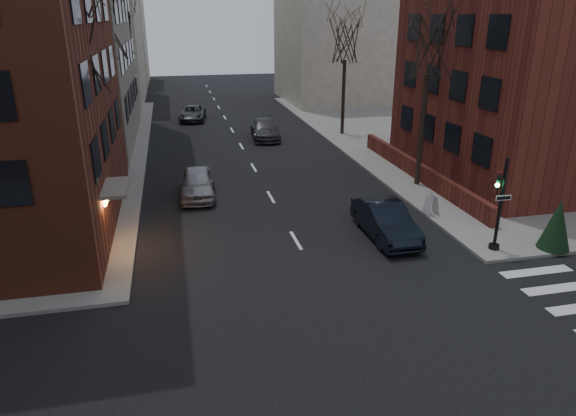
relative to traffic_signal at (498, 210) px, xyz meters
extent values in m
cube|color=gray|center=(21.06, 21.01, -1.83)|extent=(44.00, 44.00, 0.15)
cube|color=maroon|center=(8.56, 10.01, 3.59)|extent=(12.00, 14.00, 11.00)
cube|color=maroon|center=(1.36, 10.01, -1.26)|extent=(0.35, 16.00, 1.00)
cube|color=beige|center=(-22.94, 46.01, 7.09)|extent=(14.00, 16.00, 18.00)
cube|color=beige|center=(7.06, 41.01, 6.09)|extent=(14.00, 14.00, 16.00)
cube|color=beige|center=(-20.94, 63.01, 5.09)|extent=(10.00, 12.00, 14.00)
cylinder|color=black|center=(0.06, 0.01, 0.24)|extent=(0.14, 0.14, 4.00)
cylinder|color=black|center=(0.06, 0.01, -1.66)|extent=(0.44, 0.44, 0.20)
imported|color=black|center=(-0.19, 0.01, 1.09)|extent=(0.16, 0.20, 1.00)
sphere|color=#19FF4C|center=(-0.26, -0.04, 1.14)|extent=(0.18, 0.18, 0.18)
cube|color=white|center=(0.06, -0.11, 0.59)|extent=(0.70, 0.03, 0.22)
cylinder|color=#2D231C|center=(-16.74, 5.01, 1.57)|extent=(0.28, 0.28, 6.65)
cylinder|color=#2D231C|center=(-16.74, 17.01, 1.74)|extent=(0.28, 0.28, 7.00)
cylinder|color=#2D231C|center=(-16.74, 31.01, 1.39)|extent=(0.28, 0.28, 6.30)
cylinder|color=#2D231C|center=(0.86, 9.01, 1.39)|extent=(0.28, 0.28, 6.30)
cylinder|color=#2D231C|center=(0.86, 23.01, 1.22)|extent=(0.28, 0.28, 5.95)
cylinder|color=black|center=(-16.14, 13.01, 1.24)|extent=(0.12, 0.12, 6.00)
sphere|color=#FFA54C|center=(-16.14, 13.01, 4.34)|extent=(0.36, 0.36, 0.36)
cylinder|color=black|center=(-16.14, 33.01, 1.24)|extent=(0.12, 0.12, 6.00)
sphere|color=#FFA54C|center=(-16.14, 33.01, 4.34)|extent=(0.36, 0.36, 0.36)
imported|color=black|center=(-3.88, 2.54, -1.11)|extent=(1.71, 4.84, 1.59)
imported|color=gray|center=(-11.88, 9.98, -1.12)|extent=(2.15, 4.72, 1.57)
imported|color=#38383C|center=(-5.68, 23.18, -1.15)|extent=(2.54, 5.39, 1.52)
imported|color=#3A3B3F|center=(-11.06, 32.21, -1.23)|extent=(2.89, 5.15, 1.36)
cube|color=silver|center=(-0.64, 4.36, -1.26)|extent=(0.49, 0.65, 1.00)
cone|color=#16321A|center=(2.56, -0.49, -0.66)|extent=(1.65, 1.65, 2.20)
camera|label=1|loc=(-12.92, -17.49, 7.67)|focal=32.00mm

